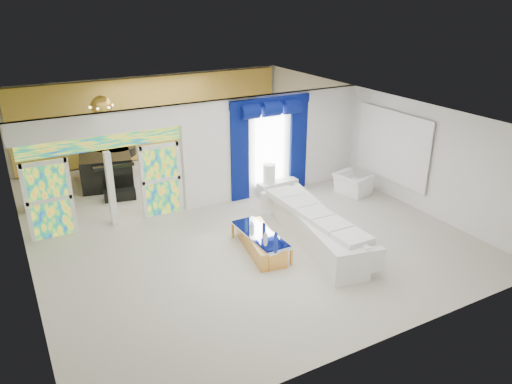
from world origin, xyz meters
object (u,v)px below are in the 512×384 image
white_sofa (315,229)px  armchair (353,184)px  console_table (277,188)px  coffee_table (260,243)px  grand_piano (106,168)px

white_sofa → armchair: size_ratio=3.96×
console_table → armchair: size_ratio=1.28×
console_table → white_sofa: bearing=-104.7°
coffee_table → grand_piano: 6.64m
armchair → grand_piano: size_ratio=0.49×
console_table → grand_piano: 5.54m
white_sofa → coffee_table: bearing=177.8°
white_sofa → armchair: 3.49m
white_sofa → grand_piano: bearing=128.4°
white_sofa → coffee_table: white_sofa is taller
white_sofa → console_table: 3.23m
coffee_table → console_table: size_ratio=1.51×
console_table → grand_piano: (-4.31, 3.46, 0.29)m
console_table → armchair: (2.01, -1.08, 0.11)m
white_sofa → armchair: bearing=46.1°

